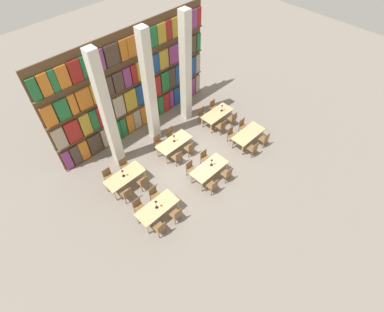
{
  "coord_description": "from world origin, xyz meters",
  "views": [
    {
      "loc": [
        -6.66,
        -6.85,
        11.37
      ],
      "look_at": [
        0.0,
        -0.11,
        0.65
      ],
      "focal_mm": 28.0,
      "sensor_mm": 36.0,
      "label": 1
    }
  ],
  "objects_px": {
    "chair_8": "(253,148)",
    "chair_19": "(171,134)",
    "chair_13": "(109,176)",
    "chair_6": "(227,174)",
    "chair_4": "(213,186)",
    "chair_20": "(221,126)",
    "desk_lamp_2": "(123,172)",
    "chair_22": "(232,118)",
    "desk_lamp_0": "(156,203)",
    "chair_17": "(159,142)",
    "chair_7": "(205,158)",
    "reading_table_1": "(209,169)",
    "reading_table_4": "(174,143)",
    "reading_table_3": "(125,177)",
    "chair_1": "(139,207)",
    "chair_12": "(127,194)",
    "chair_9": "(232,135)",
    "chair_15": "(125,165)",
    "chair_14": "(143,182)",
    "reading_table_2": "(248,135)",
    "desk_lamp_4": "(222,107)",
    "chair_2": "(176,214)",
    "pillar_center": "(149,90)",
    "chair_23": "(214,107)",
    "chair_16": "(177,157)",
    "chair_18": "(190,148)",
    "desk_lamp_3": "(174,137)",
    "reading_table_0": "(157,208)",
    "pillar_right": "(186,70)",
    "chair_10": "(264,139)",
    "desk_lamp_1": "(212,161)",
    "chair_3": "(155,194)",
    "chair_0": "(160,228)",
    "chair_21": "(203,114)",
    "chair_11": "(243,126)",
    "reading_table_5": "(217,114)",
    "chair_5": "(191,168)"
  },
  "relations": [
    {
      "from": "pillar_center",
      "to": "chair_16",
      "type": "bearing_deg",
      "value": -101.21
    },
    {
      "from": "pillar_right",
      "to": "chair_1",
      "type": "relative_size",
      "value": 6.86
    },
    {
      "from": "desk_lamp_0",
      "to": "chair_11",
      "type": "xyz_separation_m",
      "value": [
        6.64,
        0.76,
        -0.58
      ]
    },
    {
      "from": "chair_2",
      "to": "pillar_center",
      "type": "bearing_deg",
      "value": 59.96
    },
    {
      "from": "chair_2",
      "to": "chair_9",
      "type": "bearing_deg",
      "value": 15.44
    },
    {
      "from": "desk_lamp_2",
      "to": "chair_16",
      "type": "relative_size",
      "value": 0.49
    },
    {
      "from": "chair_9",
      "to": "chair_15",
      "type": "xyz_separation_m",
      "value": [
        -5.2,
        2.22,
        0.0
      ]
    },
    {
      "from": "chair_9",
      "to": "chair_13",
      "type": "height_order",
      "value": "same"
    },
    {
      "from": "chair_19",
      "to": "desk_lamp_2",
      "type": "bearing_deg",
      "value": 11.35
    },
    {
      "from": "pillar_center",
      "to": "reading_table_2",
      "type": "distance_m",
      "value": 5.43
    },
    {
      "from": "chair_5",
      "to": "chair_11",
      "type": "relative_size",
      "value": 1.0
    },
    {
      "from": "chair_9",
      "to": "chair_23",
      "type": "distance_m",
      "value": 2.4
    },
    {
      "from": "chair_1",
      "to": "chair_12",
      "type": "xyz_separation_m",
      "value": [
        0.03,
        0.88,
        0.0
      ]
    },
    {
      "from": "reading_table_2",
      "to": "desk_lamp_2",
      "type": "distance_m",
      "value": 6.55
    },
    {
      "from": "chair_8",
      "to": "chair_19",
      "type": "xyz_separation_m",
      "value": [
        -2.22,
        3.63,
        0.0
      ]
    },
    {
      "from": "chair_7",
      "to": "chair_11",
      "type": "xyz_separation_m",
      "value": [
        3.07,
        0.13,
        0.0
      ]
    },
    {
      "from": "chair_0",
      "to": "chair_20",
      "type": "relative_size",
      "value": 1.0
    },
    {
      "from": "chair_10",
      "to": "chair_16",
      "type": "height_order",
      "value": "same"
    },
    {
      "from": "chair_13",
      "to": "chair_22",
      "type": "distance_m",
      "value": 7.24
    },
    {
      "from": "desk_lamp_4",
      "to": "chair_14",
      "type": "bearing_deg",
      "value": -174.1
    },
    {
      "from": "chair_7",
      "to": "reading_table_3",
      "type": "relative_size",
      "value": 0.48
    },
    {
      "from": "chair_13",
      "to": "chair_6",
      "type": "bearing_deg",
      "value": 136.71
    },
    {
      "from": "chair_18",
      "to": "desk_lamp_3",
      "type": "height_order",
      "value": "desk_lamp_3"
    },
    {
      "from": "desk_lamp_0",
      "to": "chair_21",
      "type": "distance_m",
      "value": 6.51
    },
    {
      "from": "chair_16",
      "to": "chair_19",
      "type": "xyz_separation_m",
      "value": [
        0.85,
        1.39,
        0.0
      ]
    },
    {
      "from": "reading_table_4",
      "to": "chair_23",
      "type": "distance_m",
      "value": 3.69
    },
    {
      "from": "chair_7",
      "to": "chair_13",
      "type": "xyz_separation_m",
      "value": [
        -3.97,
        2.35,
        0.0
      ]
    },
    {
      "from": "chair_16",
      "to": "chair_22",
      "type": "xyz_separation_m",
      "value": [
        4.06,
        -0.05,
        0.0
      ]
    },
    {
      "from": "chair_7",
      "to": "chair_19",
      "type": "xyz_separation_m",
      "value": [
        -0.09,
        2.36,
        0.0
      ]
    },
    {
      "from": "reading_table_1",
      "to": "reading_table_4",
      "type": "relative_size",
      "value": 1.0
    },
    {
      "from": "chair_2",
      "to": "reading_table_2",
      "type": "relative_size",
      "value": 0.48
    },
    {
      "from": "chair_17",
      "to": "chair_22",
      "type": "xyz_separation_m",
      "value": [
        4.06,
        -1.44,
        0.0
      ]
    },
    {
      "from": "reading_table_2",
      "to": "chair_10",
      "type": "bearing_deg",
      "value": -55.2
    },
    {
      "from": "reading_table_0",
      "to": "chair_20",
      "type": "distance_m",
      "value": 5.96
    },
    {
      "from": "desk_lamp_0",
      "to": "reading_table_3",
      "type": "distance_m",
      "value": 2.32
    },
    {
      "from": "chair_4",
      "to": "chair_11",
      "type": "relative_size",
      "value": 1.0
    },
    {
      "from": "reading_table_2",
      "to": "reading_table_5",
      "type": "xyz_separation_m",
      "value": [
        0.05,
        2.18,
        0.0
      ]
    },
    {
      "from": "desk_lamp_2",
      "to": "chair_22",
      "type": "xyz_separation_m",
      "value": [
        6.69,
        -0.74,
        -0.54
      ]
    },
    {
      "from": "reading_table_4",
      "to": "chair_20",
      "type": "relative_size",
      "value": 2.09
    },
    {
      "from": "chair_12",
      "to": "chair_20",
      "type": "distance_m",
      "value": 6.18
    },
    {
      "from": "desk_lamp_1",
      "to": "chair_3",
      "type": "bearing_deg",
      "value": 165.37
    },
    {
      "from": "reading_table_2",
      "to": "desk_lamp_4",
      "type": "bearing_deg",
      "value": 80.25
    },
    {
      "from": "desk_lamp_0",
      "to": "chair_17",
      "type": "height_order",
      "value": "desk_lamp_0"
    },
    {
      "from": "chair_14",
      "to": "chair_15",
      "type": "bearing_deg",
      "value": 90.0
    },
    {
      "from": "chair_18",
      "to": "chair_13",
      "type": "bearing_deg",
      "value": 160.51
    },
    {
      "from": "chair_4",
      "to": "chair_20",
      "type": "xyz_separation_m",
      "value": [
        3.18,
        2.31,
        0.0
      ]
    },
    {
      "from": "chair_0",
      "to": "chair_1",
      "type": "bearing_deg",
      "value": 90.0
    },
    {
      "from": "desk_lamp_1",
      "to": "chair_4",
      "type": "bearing_deg",
      "value": -132.94
    },
    {
      "from": "chair_16",
      "to": "desk_lamp_3",
      "type": "bearing_deg",
      "value": 56.86
    },
    {
      "from": "reading_table_3",
      "to": "pillar_center",
      "type": "bearing_deg",
      "value": 27.41
    }
  ]
}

